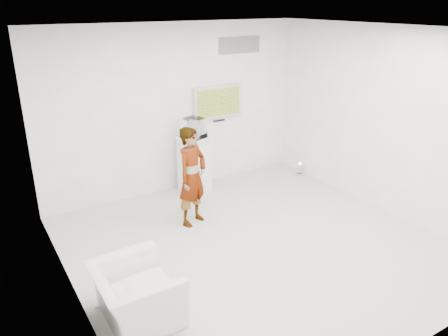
# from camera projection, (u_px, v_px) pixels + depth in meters

# --- Properties ---
(room) EXTENTS (5.01, 5.01, 3.00)m
(room) POSITION_uv_depth(u_px,v_px,m) (257.00, 147.00, 5.82)
(room) COLOR beige
(room) RESTS_ON ground
(tv) EXTENTS (1.00, 0.08, 0.60)m
(tv) POSITION_uv_depth(u_px,v_px,m) (218.00, 102.00, 8.16)
(tv) COLOR silver
(tv) RESTS_ON room
(logo_decal) EXTENTS (0.90, 0.02, 0.30)m
(logo_decal) POSITION_uv_depth(u_px,v_px,m) (240.00, 45.00, 8.07)
(logo_decal) COLOR slate
(logo_decal) RESTS_ON room
(person) EXTENTS (0.68, 0.58, 1.57)m
(person) POSITION_uv_depth(u_px,v_px,m) (192.00, 177.00, 6.72)
(person) COLOR silver
(person) RESTS_ON room
(armchair) EXTENTS (0.85, 0.97, 0.63)m
(armchair) POSITION_uv_depth(u_px,v_px,m) (136.00, 294.00, 4.79)
(armchair) COLOR silver
(armchair) RESTS_ON room
(pedestal) EXTENTS (0.58, 0.58, 1.04)m
(pedestal) POSITION_uv_depth(u_px,v_px,m) (194.00, 165.00, 7.97)
(pedestal) COLOR silver
(pedestal) RESTS_ON room
(floor_uplight) EXTENTS (0.21, 0.21, 0.26)m
(floor_uplight) POSITION_uv_depth(u_px,v_px,m) (300.00, 169.00, 8.83)
(floor_uplight) COLOR silver
(floor_uplight) RESTS_ON room
(vitrine) EXTENTS (0.44, 0.44, 0.35)m
(vitrine) POSITION_uv_depth(u_px,v_px,m) (194.00, 128.00, 7.72)
(vitrine) COLOR silver
(vitrine) RESTS_ON pedestal
(console) EXTENTS (0.10, 0.16, 0.21)m
(console) POSITION_uv_depth(u_px,v_px,m) (194.00, 132.00, 7.74)
(console) COLOR silver
(console) RESTS_ON pedestal
(wii_remote) EXTENTS (0.10, 0.12, 0.03)m
(wii_remote) POSITION_uv_depth(u_px,v_px,m) (194.00, 132.00, 6.77)
(wii_remote) COLOR silver
(wii_remote) RESTS_ON person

